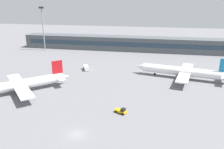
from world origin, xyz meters
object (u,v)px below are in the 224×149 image
baggage_tug_yellow (121,111)px  airplane_mid (182,71)px  floodlight_tower_west (43,26)px  airplane_near (16,85)px  service_van_white (86,68)px

baggage_tug_yellow → airplane_mid: bearing=60.6°
airplane_mid → floodlight_tower_west: (-84.69, 41.02, 12.98)m
airplane_mid → floodlight_tower_west: floodlight_tower_west is taller
airplane_near → service_van_white: 36.26m
airplane_mid → baggage_tug_yellow: (-20.51, -36.46, -2.32)m
airplane_mid → service_van_white: size_ratio=7.41×
service_van_white → floodlight_tower_west: bearing=137.3°
baggage_tug_yellow → floodlight_tower_west: 101.77m
airplane_near → baggage_tug_yellow: 40.42m
service_van_white → floodlight_tower_west: floodlight_tower_west is taller
service_van_white → airplane_mid: bearing=-4.7°
service_van_white → baggage_tug_yellow: bearing=-59.4°
airplane_near → floodlight_tower_west: 75.23m
airplane_mid → airplane_near: bearing=-154.4°
airplane_mid → baggage_tug_yellow: size_ratio=10.54×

